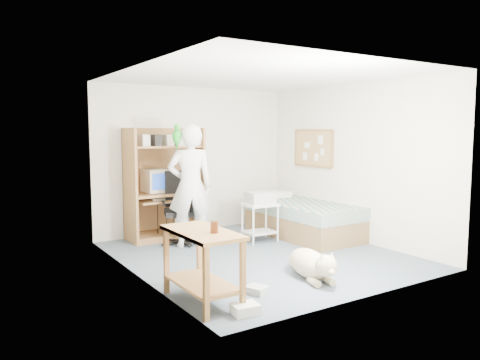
{
  "coord_description": "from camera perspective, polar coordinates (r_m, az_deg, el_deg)",
  "views": [
    {
      "loc": [
        -3.72,
        -5.32,
        1.75
      ],
      "look_at": [
        -0.13,
        0.31,
        1.05
      ],
      "focal_mm": 35.0,
      "sensor_mm": 36.0,
      "label": 1
    }
  ],
  "objects": [
    {
      "name": "floor",
      "position": [
        6.73,
        2.39,
        -9.1
      ],
      "size": [
        4.0,
        4.0,
        0.0
      ],
      "primitive_type": "plane",
      "color": "#485662",
      "rests_on": "ground"
    },
    {
      "name": "ceiling",
      "position": [
        6.54,
        2.49,
        12.57
      ],
      "size": [
        3.6,
        4.0,
        0.02
      ],
      "primitive_type": "cube",
      "color": "white",
      "rests_on": "wall_back"
    },
    {
      "name": "wall_right",
      "position": [
        7.69,
        13.51,
        2.09
      ],
      "size": [
        0.02,
        4.0,
        2.5
      ],
      "primitive_type": "cube",
      "color": "silver",
      "rests_on": "floor"
    },
    {
      "name": "office_chair",
      "position": [
        7.4,
        -7.29,
        -4.59
      ],
      "size": [
        0.64,
        0.64,
        1.11
      ],
      "rotation": [
        0.0,
        0.0,
        -0.35
      ],
      "color": "black",
      "rests_on": "floor"
    },
    {
      "name": "wall_back",
      "position": [
        8.23,
        -5.57,
        2.48
      ],
      "size": [
        3.6,
        0.02,
        2.5
      ],
      "primitive_type": "cube",
      "color": "silver",
      "rests_on": "floor"
    },
    {
      "name": "keyboard",
      "position": [
        7.6,
        -9.04,
        -2.26
      ],
      "size": [
        0.47,
        0.22,
        0.03
      ],
      "primitive_type": "cube",
      "rotation": [
        0.0,
        0.0,
        -0.14
      ],
      "color": "beige",
      "rests_on": "computer_hutch"
    },
    {
      "name": "floor_box_a",
      "position": [
        4.65,
        0.65,
        -15.47
      ],
      "size": [
        0.27,
        0.23,
        0.1
      ],
      "primitive_type": "cube",
      "rotation": [
        0.0,
        0.0,
        -0.13
      ],
      "color": "white",
      "rests_on": "floor"
    },
    {
      "name": "computer_hutch",
      "position": [
        7.74,
        -9.28,
        -0.99
      ],
      "size": [
        1.2,
        0.63,
        1.8
      ],
      "color": "brown",
      "rests_on": "floor"
    },
    {
      "name": "drink_glass",
      "position": [
        4.63,
        -3.14,
        -5.74
      ],
      "size": [
        0.08,
        0.08,
        0.12
      ],
      "primitive_type": "cylinder",
      "color": "#3D1C09",
      "rests_on": "side_desk"
    },
    {
      "name": "floor_box_b",
      "position": [
        5.2,
        1.99,
        -13.22
      ],
      "size": [
        0.25,
        0.27,
        0.08
      ],
      "primitive_type": "cube",
      "rotation": [
        0.0,
        0.0,
        0.39
      ],
      "color": "#AAAAA5",
      "rests_on": "floor"
    },
    {
      "name": "dog",
      "position": [
        5.71,
        8.67,
        -10.04
      ],
      "size": [
        0.51,
        1.08,
        0.41
      ],
      "rotation": [
        0.0,
        0.0,
        -0.23
      ],
      "color": "tan",
      "rests_on": "floor"
    },
    {
      "name": "person",
      "position": [
        7.06,
        -6.07,
        -0.77
      ],
      "size": [
        0.78,
        0.65,
        1.85
      ],
      "primitive_type": "imported",
      "rotation": [
        0.0,
        0.0,
        2.79
      ],
      "color": "white",
      "rests_on": "floor"
    },
    {
      "name": "bed",
      "position": [
        7.91,
        7.59,
        -4.71
      ],
      "size": [
        1.02,
        2.02,
        0.66
      ],
      "color": "brown",
      "rests_on": "floor"
    },
    {
      "name": "side_desk",
      "position": [
        4.83,
        -4.62,
        -9.13
      ],
      "size": [
        0.5,
        1.0,
        0.75
      ],
      "color": "brown",
      "rests_on": "floor"
    },
    {
      "name": "parrot",
      "position": [
        6.94,
        -7.69,
        5.43
      ],
      "size": [
        0.14,
        0.23,
        0.37
      ],
      "rotation": [
        0.0,
        0.0,
        -0.35
      ],
      "color": "#138726",
      "rests_on": "person"
    },
    {
      "name": "corkboard",
      "position": [
        8.31,
        8.94,
        3.84
      ],
      "size": [
        0.04,
        0.94,
        0.66
      ],
      "color": "#997444",
      "rests_on": "wall_right"
    },
    {
      "name": "wall_left",
      "position": [
        5.68,
        -12.61,
        0.79
      ],
      "size": [
        0.02,
        4.0,
        2.5
      ],
      "primitive_type": "cube",
      "color": "silver",
      "rests_on": "floor"
    },
    {
      "name": "pencil_cup",
      "position": [
        7.8,
        -6.7,
        -0.9
      ],
      "size": [
        0.08,
        0.08,
        0.12
      ],
      "primitive_type": "cylinder",
      "color": "gold",
      "rests_on": "computer_hutch"
    },
    {
      "name": "printer_cart",
      "position": [
        7.44,
        2.45,
        -4.42
      ],
      "size": [
        0.54,
        0.44,
        0.61
      ],
      "rotation": [
        0.0,
        0.0,
        -0.06
      ],
      "color": "silver",
      "rests_on": "floor"
    },
    {
      "name": "printer",
      "position": [
        7.39,
        2.46,
        -2.16
      ],
      "size": [
        0.44,
        0.34,
        0.18
      ],
      "primitive_type": "cube",
      "rotation": [
        0.0,
        0.0,
        -0.06
      ],
      "color": "#B1B1AC",
      "rests_on": "printer_cart"
    },
    {
      "name": "crt_monitor",
      "position": [
        7.68,
        -10.17,
        -0.06
      ],
      "size": [
        0.4,
        0.43,
        0.37
      ],
      "rotation": [
        0.0,
        0.0,
        0.04
      ],
      "color": "beige",
      "rests_on": "computer_hutch"
    }
  ]
}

